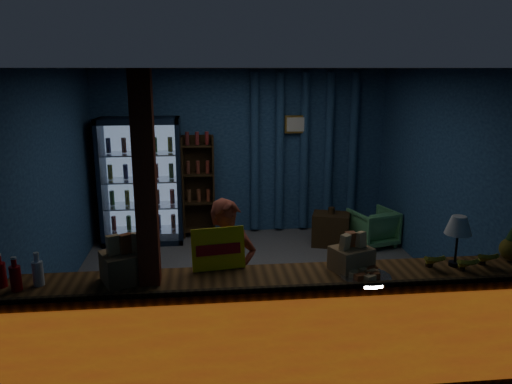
% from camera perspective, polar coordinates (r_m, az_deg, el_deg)
% --- Properties ---
extents(ground, '(4.60, 4.60, 0.00)m').
position_cam_1_polar(ground, '(6.23, 0.07, -10.72)').
color(ground, '#515154').
rests_on(ground, ground).
extents(room_walls, '(4.60, 4.60, 4.60)m').
position_cam_1_polar(room_walls, '(5.76, 0.08, 3.64)').
color(room_walls, navy).
rests_on(room_walls, ground).
extents(counter, '(4.40, 0.57, 0.99)m').
position_cam_1_polar(counter, '(4.32, 2.89, -15.44)').
color(counter, brown).
rests_on(counter, ground).
extents(support_post, '(0.16, 0.16, 2.60)m').
position_cam_1_polar(support_post, '(3.97, -12.19, -5.43)').
color(support_post, maroon).
rests_on(support_post, ground).
extents(beverage_cooler, '(1.20, 0.62, 1.90)m').
position_cam_1_polar(beverage_cooler, '(7.79, -12.89, 1.22)').
color(beverage_cooler, black).
rests_on(beverage_cooler, ground).
extents(bottle_shelf, '(0.50, 0.28, 1.60)m').
position_cam_1_polar(bottle_shelf, '(7.90, -6.59, 0.62)').
color(bottle_shelf, '#322310').
rests_on(bottle_shelf, ground).
extents(curtain_folds, '(1.74, 0.14, 2.50)m').
position_cam_1_polar(curtain_folds, '(8.04, 5.55, 4.56)').
color(curtain_folds, navy).
rests_on(curtain_folds, room_walls).
extents(framed_picture, '(0.36, 0.04, 0.28)m').
position_cam_1_polar(framed_picture, '(7.91, 4.61, 7.72)').
color(framed_picture, gold).
rests_on(framed_picture, room_walls).
extents(shopkeeper, '(0.58, 0.42, 1.46)m').
position_cam_1_polar(shopkeeper, '(4.68, -3.24, -9.61)').
color(shopkeeper, '#9C3F2A').
rests_on(shopkeeper, ground).
extents(green_chair, '(0.74, 0.76, 0.56)m').
position_cam_1_polar(green_chair, '(7.72, 13.21, -3.95)').
color(green_chair, '#51A261').
rests_on(green_chair, ground).
extents(side_table, '(0.63, 0.54, 0.59)m').
position_cam_1_polar(side_table, '(7.61, 8.54, -4.23)').
color(side_table, '#322310').
rests_on(side_table, ground).
extents(yellow_sign, '(0.45, 0.15, 0.36)m').
position_cam_1_polar(yellow_sign, '(4.21, -4.33, -6.49)').
color(yellow_sign, '#F7EA0D').
rests_on(yellow_sign, counter).
extents(soda_bottles, '(0.36, 0.16, 0.27)m').
position_cam_1_polar(soda_bottles, '(4.29, -25.54, -8.47)').
color(soda_bottles, '#A90B0E').
rests_on(soda_bottles, counter).
extents(snack_box_left, '(0.46, 0.43, 0.39)m').
position_cam_1_polar(snack_box_left, '(4.13, -14.56, -7.98)').
color(snack_box_left, tan).
rests_on(snack_box_left, counter).
extents(snack_box_centre, '(0.38, 0.35, 0.33)m').
position_cam_1_polar(snack_box_centre, '(4.27, 10.84, -7.32)').
color(snack_box_centre, tan).
rests_on(snack_box_centre, counter).
extents(pastry_tray, '(0.41, 0.41, 0.07)m').
position_cam_1_polar(pastry_tray, '(4.17, 12.43, -9.33)').
color(pastry_tray, silver).
rests_on(pastry_tray, counter).
extents(banana_bunches, '(0.69, 0.28, 0.15)m').
position_cam_1_polar(banana_bunches, '(4.58, 22.30, -7.22)').
color(banana_bunches, yellow).
rests_on(banana_bunches, counter).
extents(table_lamp, '(0.23, 0.23, 0.44)m').
position_cam_1_polar(table_lamp, '(4.54, 22.12, -3.75)').
color(table_lamp, black).
rests_on(table_lamp, counter).
extents(pineapple, '(0.20, 0.20, 0.34)m').
position_cam_1_polar(pineapple, '(4.91, 27.18, -5.48)').
color(pineapple, olive).
rests_on(pineapple, counter).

